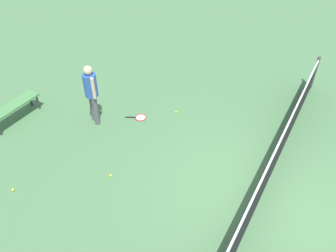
{
  "coord_description": "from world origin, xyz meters",
  "views": [
    {
      "loc": [
        5.05,
        0.62,
        5.75
      ],
      "look_at": [
        -0.17,
        -2.36,
        0.9
      ],
      "focal_mm": 36.5,
      "sensor_mm": 36.0,
      "label": 1
    }
  ],
  "objects_px": {
    "tennis_ball_midcourt": "(111,176)",
    "courtside_bench": "(13,107)",
    "tennis_racket_near_player": "(140,117)",
    "player_near_side": "(91,90)",
    "tennis_ball_by_net": "(101,111)",
    "tennis_ball_near_player": "(176,112)",
    "tennis_ball_baseline": "(13,190)"
  },
  "relations": [
    {
      "from": "tennis_ball_by_net",
      "to": "tennis_ball_midcourt",
      "type": "relative_size",
      "value": 1.0
    },
    {
      "from": "player_near_side",
      "to": "tennis_ball_midcourt",
      "type": "bearing_deg",
      "value": 47.7
    },
    {
      "from": "tennis_ball_midcourt",
      "to": "tennis_racket_near_player",
      "type": "bearing_deg",
      "value": -163.54
    },
    {
      "from": "tennis_ball_by_net",
      "to": "player_near_side",
      "type": "bearing_deg",
      "value": 21.85
    },
    {
      "from": "tennis_ball_by_net",
      "to": "tennis_ball_midcourt",
      "type": "bearing_deg",
      "value": 43.36
    },
    {
      "from": "tennis_ball_by_net",
      "to": "courtside_bench",
      "type": "distance_m",
      "value": 2.3
    },
    {
      "from": "player_near_side",
      "to": "tennis_ball_baseline",
      "type": "height_order",
      "value": "player_near_side"
    },
    {
      "from": "player_near_side",
      "to": "courtside_bench",
      "type": "distance_m",
      "value": 2.26
    },
    {
      "from": "player_near_side",
      "to": "tennis_ball_by_net",
      "type": "distance_m",
      "value": 1.07
    },
    {
      "from": "tennis_racket_near_player",
      "to": "tennis_ball_by_net",
      "type": "height_order",
      "value": "tennis_ball_by_net"
    },
    {
      "from": "tennis_racket_near_player",
      "to": "tennis_ball_near_player",
      "type": "bearing_deg",
      "value": 132.54
    },
    {
      "from": "courtside_bench",
      "to": "tennis_ball_baseline",
      "type": "bearing_deg",
      "value": 46.76
    },
    {
      "from": "tennis_ball_near_player",
      "to": "tennis_ball_baseline",
      "type": "distance_m",
      "value": 4.58
    },
    {
      "from": "tennis_ball_near_player",
      "to": "courtside_bench",
      "type": "bearing_deg",
      "value": -56.46
    },
    {
      "from": "player_near_side",
      "to": "tennis_ball_near_player",
      "type": "xyz_separation_m",
      "value": [
        -1.42,
        1.71,
        -0.98
      ]
    },
    {
      "from": "player_near_side",
      "to": "tennis_racket_near_player",
      "type": "xyz_separation_m",
      "value": [
        -0.72,
        0.94,
        -1.0
      ]
    },
    {
      "from": "tennis_ball_midcourt",
      "to": "courtside_bench",
      "type": "height_order",
      "value": "courtside_bench"
    },
    {
      "from": "courtside_bench",
      "to": "tennis_ball_near_player",
      "type": "bearing_deg",
      "value": 123.54
    },
    {
      "from": "tennis_ball_near_player",
      "to": "tennis_ball_baseline",
      "type": "xyz_separation_m",
      "value": [
        4.24,
        -1.71,
        0.0
      ]
    },
    {
      "from": "tennis_racket_near_player",
      "to": "tennis_ball_near_player",
      "type": "xyz_separation_m",
      "value": [
        -0.7,
        0.77,
        0.02
      ]
    },
    {
      "from": "tennis_ball_near_player",
      "to": "courtside_bench",
      "type": "distance_m",
      "value": 4.4
    },
    {
      "from": "player_near_side",
      "to": "tennis_racket_near_player",
      "type": "height_order",
      "value": "player_near_side"
    },
    {
      "from": "tennis_ball_near_player",
      "to": "tennis_ball_baseline",
      "type": "bearing_deg",
      "value": -21.99
    },
    {
      "from": "courtside_bench",
      "to": "tennis_racket_near_player",
      "type": "bearing_deg",
      "value": 120.76
    },
    {
      "from": "player_near_side",
      "to": "tennis_ball_by_net",
      "type": "bearing_deg",
      "value": -158.15
    },
    {
      "from": "tennis_ball_by_net",
      "to": "tennis_ball_baseline",
      "type": "relative_size",
      "value": 1.0
    },
    {
      "from": "tennis_ball_baseline",
      "to": "courtside_bench",
      "type": "relative_size",
      "value": 0.04
    },
    {
      "from": "tennis_racket_near_player",
      "to": "tennis_ball_midcourt",
      "type": "relative_size",
      "value": 9.03
    },
    {
      "from": "tennis_ball_midcourt",
      "to": "courtside_bench",
      "type": "relative_size",
      "value": 0.04
    },
    {
      "from": "courtside_bench",
      "to": "tennis_ball_midcourt",
      "type": "bearing_deg",
      "value": 82.91
    },
    {
      "from": "tennis_racket_near_player",
      "to": "tennis_ball_baseline",
      "type": "height_order",
      "value": "tennis_ball_baseline"
    },
    {
      "from": "player_near_side",
      "to": "tennis_ball_near_player",
      "type": "relative_size",
      "value": 25.76
    }
  ]
}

